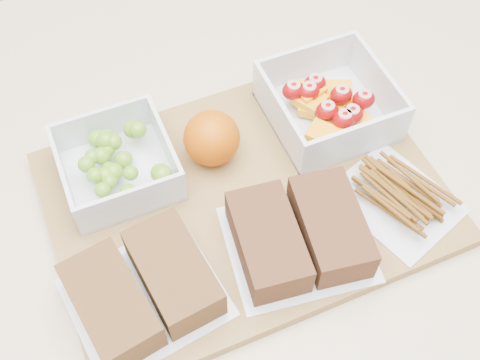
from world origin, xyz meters
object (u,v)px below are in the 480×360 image
Objects in this scene: grape_container at (118,163)px; fruit_container at (328,105)px; pretzel_bag at (398,195)px; sandwich_bag_center at (299,235)px; orange at (212,138)px; sandwich_bag_left at (143,289)px; cutting_board at (245,198)px.

grape_container is 0.25m from fruit_container.
fruit_container reaches higher than pretzel_bag.
fruit_container reaches higher than sandwich_bag_center.
orange is 0.40× the size of sandwich_bag_center.
sandwich_bag_center is at bearing -47.43° from grape_container.
pretzel_bag is at bearing -29.48° from grape_container.
grape_container is 0.88× the size of fruit_container.
orange is 0.19m from sandwich_bag_left.
fruit_container is at bearing 96.41° from pretzel_bag.
pretzel_bag is (0.15, -0.07, 0.02)m from cutting_board.
sandwich_bag_center reaches higher than pretzel_bag.
cutting_board is at bearing 153.96° from pretzel_bag.
fruit_container is 0.15m from orange.
pretzel_bag is at bearing 2.97° from sandwich_bag_center.
cutting_board is 0.08m from orange.
pretzel_bag is at bearing 0.34° from sandwich_bag_left.
fruit_container is 2.13× the size of orange.
orange reaches higher than grape_container.
cutting_board is 2.62× the size of sandwich_bag_center.
sandwich_bag_left is at bearing -132.20° from orange.
grape_container reaches higher than sandwich_bag_center.
pretzel_bag is at bearing -40.05° from orange.
grape_container is 0.74× the size of sandwich_bag_center.
sandwich_bag_left is at bearing -153.10° from fruit_container.
grape_container is 0.75× the size of sandwich_bag_left.
sandwich_bag_left is at bearing -97.56° from grape_container.
grape_container reaches higher than sandwich_bag_left.
fruit_container is at bearing 25.17° from cutting_board.
sandwich_bag_left is at bearing 178.38° from sandwich_bag_center.
pretzel_bag is (0.12, 0.01, -0.01)m from sandwich_bag_center.
sandwich_bag_center is 1.06× the size of pretzel_bag.
fruit_container reaches higher than sandwich_bag_left.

